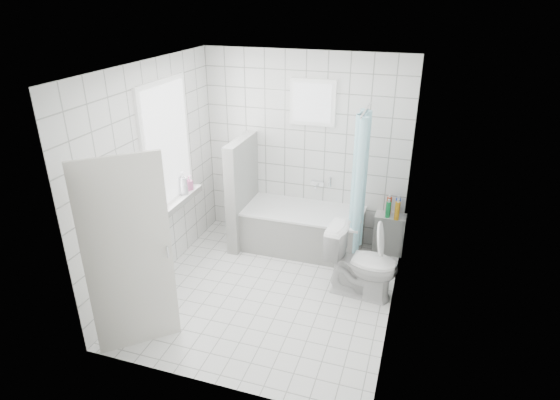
% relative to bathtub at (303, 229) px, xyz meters
% --- Properties ---
extents(ground, '(3.00, 3.00, 0.00)m').
position_rel_bathtub_xyz_m(ground, '(-0.10, -1.12, -0.29)').
color(ground, white).
rests_on(ground, ground).
extents(ceiling, '(3.00, 3.00, 0.00)m').
position_rel_bathtub_xyz_m(ceiling, '(-0.10, -1.12, 2.31)').
color(ceiling, white).
rests_on(ceiling, ground).
extents(wall_back, '(2.80, 0.02, 2.60)m').
position_rel_bathtub_xyz_m(wall_back, '(-0.10, 0.38, 1.01)').
color(wall_back, white).
rests_on(wall_back, ground).
extents(wall_front, '(2.80, 0.02, 2.60)m').
position_rel_bathtub_xyz_m(wall_front, '(-0.10, -2.62, 1.01)').
color(wall_front, white).
rests_on(wall_front, ground).
extents(wall_left, '(0.02, 3.00, 2.60)m').
position_rel_bathtub_xyz_m(wall_left, '(-1.50, -1.12, 1.01)').
color(wall_left, white).
rests_on(wall_left, ground).
extents(wall_right, '(0.02, 3.00, 2.60)m').
position_rel_bathtub_xyz_m(wall_right, '(1.30, -1.12, 1.01)').
color(wall_right, white).
rests_on(wall_right, ground).
extents(window_left, '(0.01, 0.90, 1.40)m').
position_rel_bathtub_xyz_m(window_left, '(-1.46, -0.82, 1.31)').
color(window_left, white).
rests_on(window_left, wall_left).
extents(window_back, '(0.50, 0.01, 0.50)m').
position_rel_bathtub_xyz_m(window_back, '(-0.00, 0.33, 1.66)').
color(window_back, white).
rests_on(window_back, wall_back).
extents(window_sill, '(0.18, 1.02, 0.08)m').
position_rel_bathtub_xyz_m(window_sill, '(-1.41, -0.82, 0.57)').
color(window_sill, white).
rests_on(window_sill, wall_left).
extents(door, '(0.62, 0.57, 2.00)m').
position_rel_bathtub_xyz_m(door, '(-1.06, -2.34, 0.71)').
color(door, silver).
rests_on(door, ground).
extents(bathtub, '(1.58, 0.77, 0.58)m').
position_rel_bathtub_xyz_m(bathtub, '(0.00, 0.00, 0.00)').
color(bathtub, white).
rests_on(bathtub, ground).
extents(partition_wall, '(0.15, 0.85, 1.50)m').
position_rel_bathtub_xyz_m(partition_wall, '(-0.86, -0.05, 0.46)').
color(partition_wall, white).
rests_on(partition_wall, ground).
extents(tiled_ledge, '(0.40, 0.24, 0.55)m').
position_rel_bathtub_xyz_m(tiled_ledge, '(1.13, 0.25, -0.02)').
color(tiled_ledge, white).
rests_on(tiled_ledge, ground).
extents(toilet, '(0.86, 0.54, 0.84)m').
position_rel_bathtub_xyz_m(toilet, '(0.93, -0.82, 0.13)').
color(toilet, white).
rests_on(toilet, ground).
extents(curtain_rod, '(0.02, 0.80, 0.02)m').
position_rel_bathtub_xyz_m(curtain_rod, '(0.73, -0.02, 1.71)').
color(curtain_rod, silver).
rests_on(curtain_rod, wall_back).
extents(shower_curtain, '(0.14, 0.48, 1.78)m').
position_rel_bathtub_xyz_m(shower_curtain, '(0.73, -0.16, 0.81)').
color(shower_curtain, '#43B4C6').
rests_on(shower_curtain, curtain_rod).
extents(tub_faucet, '(0.18, 0.06, 0.06)m').
position_rel_bathtub_xyz_m(tub_faucet, '(0.10, 0.33, 0.56)').
color(tub_faucet, silver).
rests_on(tub_faucet, wall_back).
extents(sill_bottles, '(0.16, 0.81, 0.32)m').
position_rel_bathtub_xyz_m(sill_bottles, '(-1.40, -0.88, 0.76)').
color(sill_bottles, '#BABCC0').
rests_on(sill_bottles, window_sill).
extents(ledge_bottles, '(0.18, 0.20, 0.25)m').
position_rel_bathtub_xyz_m(ledge_bottles, '(1.15, 0.23, 0.38)').
color(ledge_bottles, '#1635B0').
rests_on(ledge_bottles, tiled_ledge).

